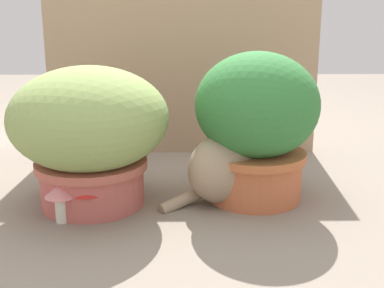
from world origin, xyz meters
The scene contains 7 objects.
ground_plane centered at (0.00, 0.00, 0.00)m, with size 6.00×6.00×0.00m, color gray.
cardboard_backdrop centered at (0.06, 0.57, 0.36)m, with size 1.06×0.03×0.72m, color tan.
grass_planter centered at (-0.20, 0.01, 0.23)m, with size 0.46×0.46×0.41m.
leafy_planter centered at (0.29, 0.05, 0.24)m, with size 0.37×0.37×0.45m.
cat centered at (0.21, 0.03, 0.12)m, with size 0.37×0.29×0.32m.
mushroom_ornament_pink centered at (-0.27, -0.12, 0.08)m, with size 0.09×0.09×0.11m.
mushroom_ornament_red centered at (-0.20, -0.11, 0.09)m, with size 0.10×0.10×0.13m.
Camera 1 is at (0.07, -1.42, 0.57)m, focal length 47.29 mm.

